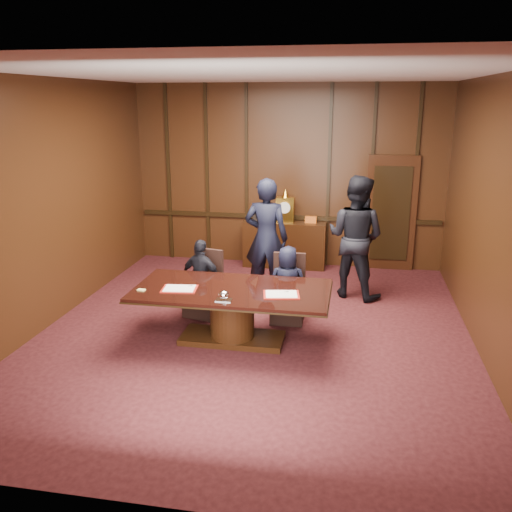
{
  "coord_description": "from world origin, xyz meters",
  "views": [
    {
      "loc": [
        1.3,
        -6.96,
        3.19
      ],
      "look_at": [
        -0.03,
        0.3,
        1.05
      ],
      "focal_mm": 38.0,
      "sensor_mm": 36.0,
      "label": 1
    }
  ],
  "objects_px": {
    "conference_table": "(232,306)",
    "witness_right": "(355,237)",
    "witness_left": "(266,238)",
    "signatory_right": "(287,285)",
    "signatory_left": "(202,279)",
    "sideboard": "(285,242)"
  },
  "relations": [
    {
      "from": "conference_table",
      "to": "witness_right",
      "type": "bearing_deg",
      "value": 53.08
    },
    {
      "from": "witness_left",
      "to": "conference_table",
      "type": "bearing_deg",
      "value": 88.22
    },
    {
      "from": "signatory_right",
      "to": "witness_left",
      "type": "bearing_deg",
      "value": -70.45
    },
    {
      "from": "conference_table",
      "to": "signatory_left",
      "type": "height_order",
      "value": "signatory_left"
    },
    {
      "from": "signatory_right",
      "to": "witness_right",
      "type": "height_order",
      "value": "witness_right"
    },
    {
      "from": "sideboard",
      "to": "witness_left",
      "type": "xyz_separation_m",
      "value": [
        -0.09,
        -1.7,
        0.51
      ]
    },
    {
      "from": "sideboard",
      "to": "witness_right",
      "type": "height_order",
      "value": "witness_right"
    },
    {
      "from": "conference_table",
      "to": "witness_left",
      "type": "bearing_deg",
      "value": 85.12
    },
    {
      "from": "signatory_right",
      "to": "witness_right",
      "type": "distance_m",
      "value": 1.69
    },
    {
      "from": "witness_left",
      "to": "signatory_right",
      "type": "bearing_deg",
      "value": 117.82
    },
    {
      "from": "signatory_left",
      "to": "witness_right",
      "type": "relative_size",
      "value": 0.59
    },
    {
      "from": "signatory_right",
      "to": "signatory_left",
      "type": "bearing_deg",
      "value": -5.17
    },
    {
      "from": "signatory_left",
      "to": "witness_right",
      "type": "height_order",
      "value": "witness_right"
    },
    {
      "from": "signatory_right",
      "to": "conference_table",
      "type": "bearing_deg",
      "value": 45.74
    },
    {
      "from": "conference_table",
      "to": "witness_right",
      "type": "height_order",
      "value": "witness_right"
    },
    {
      "from": "conference_table",
      "to": "witness_right",
      "type": "xyz_separation_m",
      "value": [
        1.6,
        2.13,
        0.5
      ]
    },
    {
      "from": "conference_table",
      "to": "witness_left",
      "type": "xyz_separation_m",
      "value": [
        0.16,
        1.87,
        0.48
      ]
    },
    {
      "from": "sideboard",
      "to": "witness_right",
      "type": "relative_size",
      "value": 0.79
    },
    {
      "from": "signatory_right",
      "to": "sideboard",
      "type": "bearing_deg",
      "value": -86.91
    },
    {
      "from": "conference_table",
      "to": "signatory_left",
      "type": "relative_size",
      "value": 2.19
    },
    {
      "from": "signatory_left",
      "to": "sideboard",
      "type": "bearing_deg",
      "value": -92.17
    },
    {
      "from": "witness_left",
      "to": "witness_right",
      "type": "xyz_separation_m",
      "value": [
        1.44,
        0.26,
        0.02
      ]
    }
  ]
}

